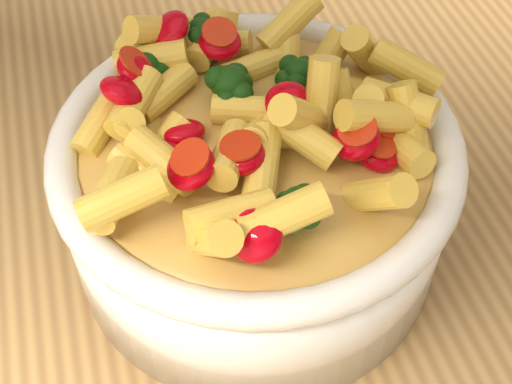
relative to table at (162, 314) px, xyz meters
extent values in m
cube|color=#AB8249|center=(0.00, 0.00, 0.08)|extent=(1.20, 0.80, 0.04)
cylinder|color=#AB8249|center=(0.55, 0.35, -0.37)|extent=(0.05, 0.05, 0.86)
cylinder|color=white|center=(0.07, -0.02, 0.15)|extent=(0.24, 0.24, 0.10)
ellipsoid|color=white|center=(0.07, -0.02, 0.12)|extent=(0.22, 0.22, 0.04)
torus|color=white|center=(0.07, -0.02, 0.20)|extent=(0.25, 0.25, 0.02)
ellipsoid|color=#F0C152|center=(0.07, -0.02, 0.20)|extent=(0.21, 0.21, 0.02)
camera|label=1|loc=(-0.01, -0.31, 0.50)|focal=50.00mm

